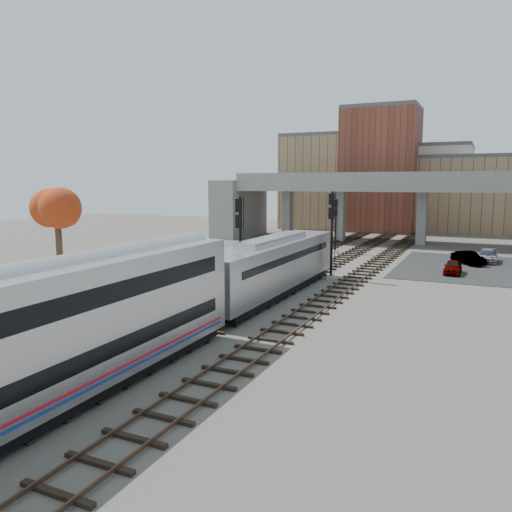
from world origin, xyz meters
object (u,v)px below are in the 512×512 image
Objects in this scene: car_b at (468,258)px; signal_mast_far at (336,228)px; car_a at (453,267)px; signal_mast_mid at (332,235)px; car_c at (488,256)px; signal_mast_near at (240,247)px; locomotive at (273,265)px; tree at (58,221)px.

signal_mast_far is at bearing 131.58° from car_b.
signal_mast_far is 16.20m from car_a.
signal_mast_far is at bearing 104.67° from signal_mast_mid.
signal_mast_far is 14.88m from car_b.
signal_mast_far reaches higher than car_c.
signal_mast_near is 1.61× the size of car_c.
locomotive is 5.24× the size of car_a.
signal_mast_mid is 16.21m from signal_mast_far.
signal_mast_near is at bearing -122.05° from car_c.
tree is (-10.48, -31.35, 2.64)m from signal_mast_far.
locomotive is 4.25× the size of car_c.
tree is at bearing -129.14° from car_c.
signal_mast_mid reaches higher than locomotive.
tree is at bearing -136.77° from car_a.
signal_mast_mid is at bearing -75.33° from signal_mast_far.
signal_mast_mid is 16.99m from car_b.
car_b is at bearing 49.07° from tree.
car_b is at bearing 59.49° from locomotive.
signal_mast_mid reaches higher than signal_mast_far.
signal_mast_near is 1.14× the size of signal_mast_far.
car_c is at bearing 58.80° from locomotive.
signal_mast_near reaches higher than car_c.
tree is 1.69× the size of car_c.
tree reaches higher than car_b.
locomotive is 27.32m from car_c.
signal_mast_mid is 1.66× the size of car_c.
car_a is (9.30, 6.86, -3.11)m from signal_mast_mid.
car_b is (12.38, 21.01, -1.58)m from locomotive.
locomotive reaches higher than car_a.
car_a is (23.89, 22.56, -4.96)m from tree.
signal_mast_far reaches higher than car_a.
tree is 1.90× the size of car_b.
signal_mast_near is at bearing -161.58° from car_b.
car_a is at bearing 43.36° from tree.
car_b is at bearing 80.05° from car_a.
tree reaches higher than car_c.
signal_mast_near is 9.93m from signal_mast_mid.
car_c is at bearing 49.35° from tree.
signal_mast_near is 1.80× the size of car_b.
car_c is (16.23, 24.45, -2.92)m from signal_mast_near.
tree is at bearing -132.90° from signal_mast_mid.
tree is at bearing -108.48° from signal_mast_far.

